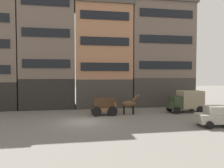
% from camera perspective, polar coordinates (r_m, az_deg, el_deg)
% --- Properties ---
extents(ground_plane, '(120.00, 120.00, 0.00)m').
position_cam_1_polar(ground_plane, '(21.05, -7.78, -10.12)').
color(ground_plane, slate).
extents(building_center_left, '(7.56, 5.95, 16.37)m').
position_cam_1_polar(building_center_left, '(31.21, -16.68, 9.08)').
color(building_center_left, black).
rests_on(building_center_left, ground_plane).
extents(building_center_right, '(8.29, 5.95, 14.68)m').
position_cam_1_polar(building_center_right, '(31.15, -2.56, 7.63)').
color(building_center_right, '#38332D').
rests_on(building_center_right, ground_plane).
extents(building_far_right, '(9.80, 5.95, 15.48)m').
position_cam_1_polar(building_far_right, '(33.41, 12.55, 7.91)').
color(building_far_right, '#38332D').
rests_on(building_far_right, ground_plane).
extents(cargo_wagon, '(2.91, 1.53, 1.98)m').
position_cam_1_polar(cargo_wagon, '(24.03, -2.10, -5.75)').
color(cargo_wagon, brown).
rests_on(cargo_wagon, ground_plane).
extents(draft_horse, '(2.34, 0.61, 2.30)m').
position_cam_1_polar(draft_horse, '(24.58, 4.76, -5.28)').
color(draft_horse, '#513823').
rests_on(draft_horse, ground_plane).
extents(delivery_truck_near, '(4.39, 2.22, 2.62)m').
position_cam_1_polar(delivery_truck_near, '(27.47, 19.36, -4.27)').
color(delivery_truck_near, '#2D3823').
rests_on(delivery_truck_near, ground_plane).
extents(sedan_dark, '(3.86, 2.20, 1.83)m').
position_cam_1_polar(sedan_dark, '(21.12, 26.71, -7.80)').
color(sedan_dark, gray).
rests_on(sedan_dark, ground_plane).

